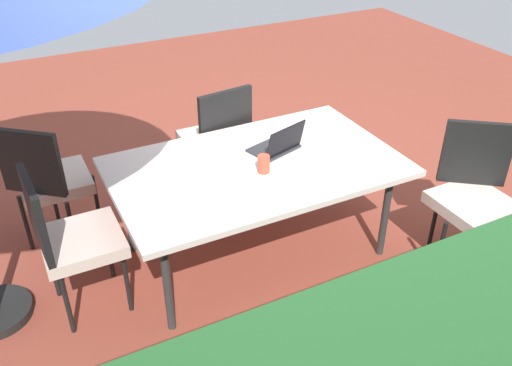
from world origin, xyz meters
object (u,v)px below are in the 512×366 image
object	(u,v)px
chair_south	(217,137)
chair_northwest	(473,191)
cup	(264,164)
chair_southeast	(49,178)
laptop	(278,145)
dining_table	(256,170)
chair_east	(69,236)

from	to	relation	value
chair_south	chair_northwest	world-z (taller)	same
chair_northwest	cup	world-z (taller)	chair_northwest
chair_south	cup	xyz separation A→B (m)	(0.05, 0.88, 0.23)
chair_southeast	laptop	size ratio (longest dim) A/B	2.59
chair_northwest	dining_table	bearing A→B (deg)	-172.60
chair_south	cup	bearing A→B (deg)	79.59
chair_southeast	chair_northwest	size ratio (longest dim) A/B	1.00
chair_southeast	chair_south	bearing A→B (deg)	-138.31
chair_east	chair_northwest	distance (m)	2.55
chair_south	laptop	bearing A→B (deg)	95.79
dining_table	chair_southeast	size ratio (longest dim) A/B	1.90
chair_southeast	chair_northwest	world-z (taller)	same
chair_east	cup	xyz separation A→B (m)	(-1.21, 0.11, 0.23)
chair_southeast	cup	bearing A→B (deg)	-174.94
chair_northwest	chair_south	bearing A→B (deg)	165.68
dining_table	chair_south	xyz separation A→B (m)	(-0.05, -0.78, -0.12)
chair_northwest	cup	bearing A→B (deg)	-168.72
chair_northwest	laptop	distance (m)	1.32
chair_northwest	cup	xyz separation A→B (m)	(1.24, -0.59, 0.23)
chair_southeast	laptop	world-z (taller)	chair_southeast
dining_table	laptop	bearing A→B (deg)	-157.52
chair_east	laptop	distance (m)	1.44
dining_table	chair_south	size ratio (longest dim) A/B	1.90
chair_east	chair_southeast	size ratio (longest dim) A/B	1.00
chair_northwest	cup	distance (m)	1.40
dining_table	chair_southeast	distance (m)	1.42
dining_table	chair_northwest	xyz separation A→B (m)	(-1.24, 0.70, -0.12)
dining_table	cup	size ratio (longest dim) A/B	16.22
chair_southeast	cup	size ratio (longest dim) A/B	8.55
dining_table	chair_south	distance (m)	0.79
chair_south	chair_northwest	xyz separation A→B (m)	(-1.19, 1.47, 0.00)
dining_table	laptop	distance (m)	0.24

